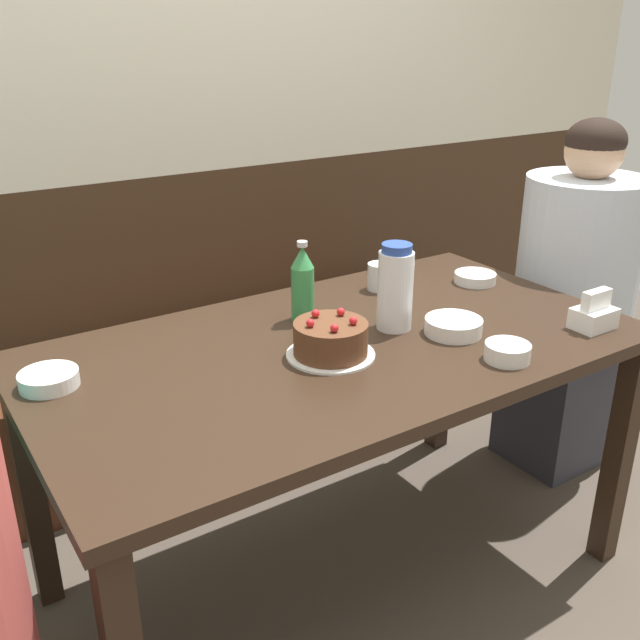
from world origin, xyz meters
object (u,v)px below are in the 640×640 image
object	(u,v)px
soju_bottle	(303,283)
bowl_sauce_shallow	(507,352)
bowl_side_dish	(475,278)
glass_water_tall	(380,277)
napkin_holder	(594,314)
bench_seat	(209,393)
person_teal_shirt	(573,301)
birthday_cake	(331,340)
bowl_soup_white	(453,326)
bowl_rice_small	(49,379)
water_pitcher	(396,288)

from	to	relation	value
soju_bottle	bowl_sauce_shallow	distance (m)	0.56
bowl_side_dish	glass_water_tall	bearing A→B (deg)	157.93
napkin_holder	bowl_side_dish	distance (m)	0.43
bench_seat	person_teal_shirt	bearing A→B (deg)	-36.30
glass_water_tall	bowl_side_dish	bearing A→B (deg)	-22.07
birthday_cake	bowl_soup_white	distance (m)	0.34
bench_seat	bowl_side_dish	world-z (taller)	bowl_side_dish
birthday_cake	person_teal_shirt	bearing A→B (deg)	6.82
bench_seat	bowl_sauce_shallow	size ratio (longest dim) A/B	17.17
soju_bottle	bowl_soup_white	bearing A→B (deg)	-47.25
birthday_cake	soju_bottle	bearing A→B (deg)	73.99
bowl_side_dish	bowl_soup_white	bearing A→B (deg)	-142.40
birthday_cake	bowl_soup_white	size ratio (longest dim) A/B	1.45
soju_bottle	napkin_holder	size ratio (longest dim) A/B	1.99
bowl_rice_small	bowl_soup_white	bearing A→B (deg)	-16.22
bowl_rice_small	glass_water_tall	bearing A→B (deg)	5.47
glass_water_tall	bowl_sauce_shallow	bearing A→B (deg)	-95.21
bowl_soup_white	bowl_rice_small	xyz separation A→B (m)	(-0.94, 0.27, -0.00)
napkin_holder	bowl_side_dish	xyz separation A→B (m)	(-0.00, 0.43, -0.02)
napkin_holder	bowl_soup_white	world-z (taller)	napkin_holder
bowl_side_dish	glass_water_tall	distance (m)	0.31
birthday_cake	napkin_holder	distance (m)	0.71
birthday_cake	bowl_rice_small	distance (m)	0.64
bowl_soup_white	person_teal_shirt	xyz separation A→B (m)	(0.74, 0.19, -0.15)
bowl_sauce_shallow	person_teal_shirt	size ratio (longest dim) A/B	0.09
napkin_holder	bowl_side_dish	world-z (taller)	napkin_holder
bowl_sauce_shallow	glass_water_tall	bearing A→B (deg)	84.79
birthday_cake	bowl_rice_small	world-z (taller)	birthday_cake
water_pitcher	soju_bottle	bearing A→B (deg)	133.09
bowl_side_dish	bench_seat	bearing A→B (deg)	131.39
birthday_cake	bowl_rice_small	bearing A→B (deg)	160.88
birthday_cake	bowl_soup_white	xyz separation A→B (m)	(0.34, -0.06, -0.02)
bowl_rice_small	bowl_side_dish	xyz separation A→B (m)	(1.27, -0.02, -0.00)
soju_bottle	bowl_rice_small	xyz separation A→B (m)	(-0.67, -0.02, -0.09)
bowl_soup_white	person_teal_shirt	bearing A→B (deg)	14.61
bowl_sauce_shallow	soju_bottle	bearing A→B (deg)	119.25
bowl_soup_white	water_pitcher	bearing A→B (deg)	132.19
water_pitcher	glass_water_tall	distance (m)	0.31
birthday_cake	bowl_soup_white	bearing A→B (deg)	-10.84
water_pitcher	bowl_sauce_shallow	xyz separation A→B (m)	(0.10, -0.30, -0.09)
glass_water_tall	person_teal_shirt	bearing A→B (deg)	-14.12
birthday_cake	soju_bottle	world-z (taller)	soju_bottle
soju_bottle	glass_water_tall	xyz separation A→B (m)	(0.32, 0.08, -0.06)
person_teal_shirt	glass_water_tall	bearing A→B (deg)	-14.12
bowl_soup_white	bowl_side_dish	distance (m)	0.42
bench_seat	bowl_rice_small	size ratio (longest dim) A/B	14.40
glass_water_tall	napkin_holder	bearing A→B (deg)	-62.45
glass_water_tall	person_teal_shirt	xyz separation A→B (m)	(0.70, -0.18, -0.17)
birthday_cake	bowl_side_dish	world-z (taller)	birthday_cake
bowl_rice_small	person_teal_shirt	xyz separation A→B (m)	(1.69, -0.08, -0.15)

